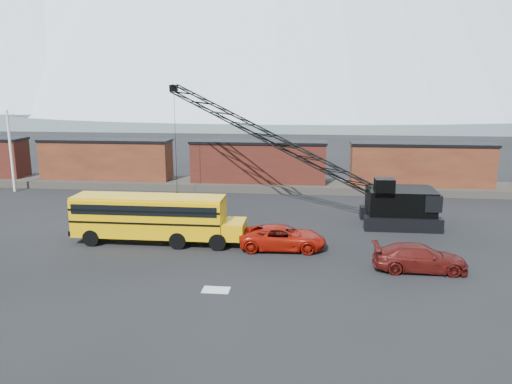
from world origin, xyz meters
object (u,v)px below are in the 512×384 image
at_px(school_bus, 154,217).
at_px(maroon_suv, 420,258).
at_px(red_pickup, 282,237).
at_px(crawler_crane, 269,137).

xyz_separation_m(school_bus, maroon_suv, (16.52, -3.39, -1.03)).
height_order(school_bus, maroon_suv, school_bus).
relative_size(red_pickup, crawler_crane, 0.25).
relative_size(red_pickup, maroon_suv, 1.06).
relative_size(maroon_suv, crawler_crane, 0.24).
height_order(school_bus, red_pickup, school_bus).
bearing_deg(red_pickup, crawler_crane, 7.05).
bearing_deg(maroon_suv, school_bus, 78.40).
bearing_deg(crawler_crane, school_bus, -124.94).
relative_size(school_bus, red_pickup, 2.10).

